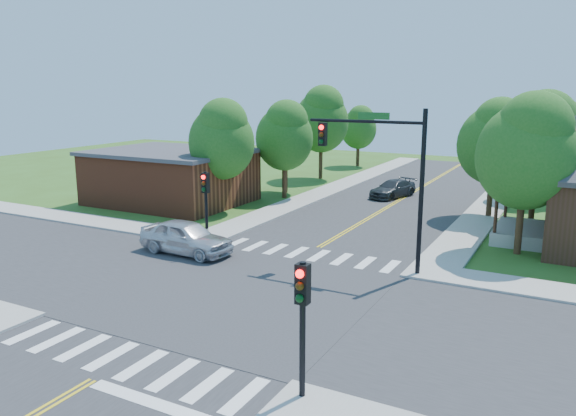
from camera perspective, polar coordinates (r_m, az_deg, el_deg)
The scene contains 25 objects.
ground at distance 22.51m, azimuth -5.01°, elevation -8.83°, with size 100.00×100.00×0.00m, color #35571B.
road_ns at distance 22.50m, azimuth -5.01°, elevation -8.78°, with size 10.00×90.00×0.04m, color #2D2D30.
road_ew at distance 22.50m, azimuth -5.01°, elevation -8.77°, with size 90.00×10.00×0.04m, color #2D2D30.
intersection_patch at distance 22.51m, azimuth -5.01°, elevation -8.83°, with size 10.20×10.20×0.06m, color #2D2D30.
sidewalk_nw at distance 43.90m, azimuth -11.14°, elevation 1.49°, with size 40.00×40.00×0.14m.
crosswalk_north at distance 27.61m, azimuth 2.02°, elevation -4.68°, with size 8.85×2.00×0.01m.
crosswalk_south at distance 18.08m, azimuth -16.12°, elevation -14.64°, with size 8.85×2.00×0.01m.
centerline at distance 22.50m, azimuth -5.01°, elevation -8.72°, with size 0.30×90.00×0.01m.
stop_bar at distance 15.69m, azimuth -12.88°, elevation -19.07°, with size 4.60×0.45×0.09m, color white.
signal_mast_ne at distance 24.59m, azimuth 9.71°, elevation 4.53°, with size 5.30×0.42×7.20m.
signal_pole_se at distance 14.39m, azimuth 1.45°, elevation -9.85°, with size 0.34×0.42×3.80m.
signal_pole_nw at distance 29.30m, azimuth -8.38°, elevation 1.46°, with size 0.34×0.42×3.80m.
building_nw at distance 40.59m, azimuth -11.79°, elevation 3.20°, with size 10.40×8.40×3.73m.
tree_e_a at distance 28.99m, azimuth 23.20°, elevation 5.54°, with size 4.66×4.43×7.92m.
tree_e_b at distance 35.58m, azimuth 24.23°, elevation 6.55°, with size 4.68×4.45×7.96m.
tree_e_c at distance 43.83m, azimuth 24.53°, elevation 7.24°, with size 4.57×4.35×7.78m.
tree_e_d at distance 52.46m, azimuth 25.67°, elevation 7.37°, with size 4.23×4.02×7.20m.
tree_w_a at distance 36.76m, azimuth -6.73°, elevation 7.11°, with size 4.35×4.14×7.40m.
tree_w_b at distance 43.09m, azimuth -0.20°, elevation 7.57°, with size 4.11×3.90×6.98m.
tree_w_c at distance 49.90m, azimuth 3.45°, elevation 9.15°, with size 4.86×4.62×8.26m.
tree_w_d at distance 58.41m, azimuth 7.23°, elevation 8.23°, with size 3.68×3.50×6.26m.
tree_house at distance 36.69m, azimuth 20.33°, elevation 6.54°, with size 4.42×4.20×7.51m.
tree_bldg at distance 40.95m, azimuth -0.32°, elevation 7.53°, with size 4.24×4.02×7.20m.
car_silver at distance 27.93m, azimuth -10.31°, elevation -3.00°, with size 4.97×2.20×1.66m, color silver.
car_dgrey at distance 42.27m, azimuth 10.59°, elevation 1.88°, with size 2.92×4.68×1.26m, color #303436.
Camera 1 is at (11.54, -17.56, 8.07)m, focal length 35.00 mm.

